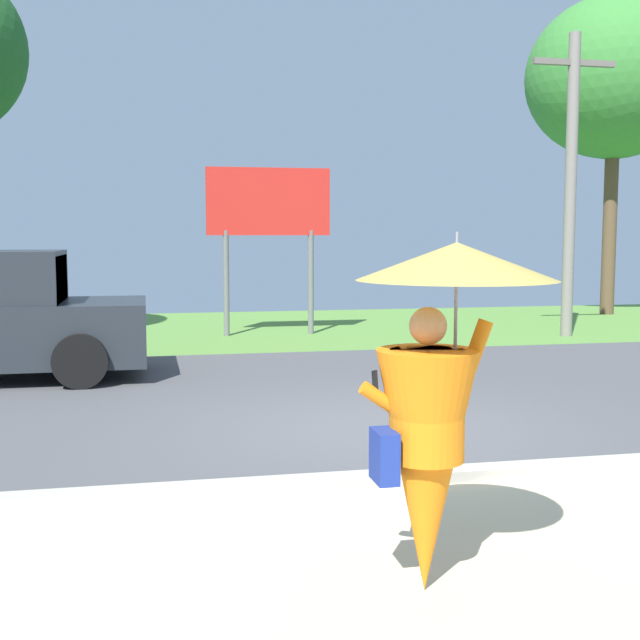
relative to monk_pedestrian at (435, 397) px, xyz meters
The scene contains 5 objects.
ground_plane 7.19m from the monk_pedestrian, 83.31° to the left, with size 40.00×22.00×0.20m.
monk_pedestrian is the anchor object (origin of this frame).
utility_pole 13.42m from the monk_pedestrian, 58.30° to the left, with size 1.80×0.24×6.18m.
roadside_billboard 12.88m from the monk_pedestrian, 85.92° to the left, with size 2.60×0.12×3.50m.
tree_center_back 19.32m from the monk_pedestrian, 56.05° to the left, with size 4.59×4.59×8.27m.
Camera 1 is at (-2.47, -8.60, 2.11)m, focal length 46.53 mm.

